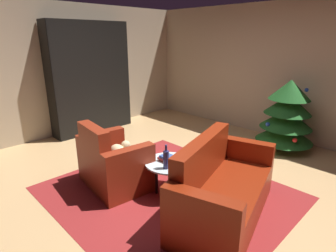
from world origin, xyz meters
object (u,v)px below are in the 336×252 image
object	(u,v)px
couch_red	(222,191)
decorated_tree	(287,115)
book_stack_on_table	(167,158)
coffee_table	(170,165)
bookshelf_unit	(95,80)
bottle_on_table	(166,159)
armchair_red	(113,164)

from	to	relation	value
couch_red	decorated_tree	xyz separation A→B (m)	(-0.35, 2.45, 0.33)
couch_red	book_stack_on_table	xyz separation A→B (m)	(-0.80, -0.07, 0.16)
couch_red	coffee_table	size ratio (longest dim) A/B	2.72
bookshelf_unit	bottle_on_table	xyz separation A→B (m)	(3.04, -0.87, -0.54)
couch_red	bottle_on_table	xyz separation A→B (m)	(-0.66, -0.23, 0.25)
bookshelf_unit	book_stack_on_table	xyz separation A→B (m)	(2.90, -0.71, -0.62)
book_stack_on_table	decorated_tree	size ratio (longest dim) A/B	0.17
bookshelf_unit	couch_red	bearing A→B (deg)	-9.78
couch_red	decorated_tree	size ratio (longest dim) A/B	1.40
couch_red	book_stack_on_table	distance (m)	0.82
armchair_red	decorated_tree	bearing A→B (deg)	70.20
bookshelf_unit	coffee_table	xyz separation A→B (m)	(2.95, -0.71, -0.70)
armchair_red	book_stack_on_table	bearing A→B (deg)	35.37
armchair_red	bottle_on_table	xyz separation A→B (m)	(0.75, 0.28, 0.24)
couch_red	armchair_red	bearing A→B (deg)	-160.35
armchair_red	decorated_tree	world-z (taller)	decorated_tree
coffee_table	decorated_tree	size ratio (longest dim) A/B	0.52
decorated_tree	bookshelf_unit	bearing A→B (deg)	-151.59
couch_red	decorated_tree	world-z (taller)	decorated_tree
couch_red	bottle_on_table	bearing A→B (deg)	-160.89
coffee_table	book_stack_on_table	bearing A→B (deg)	179.02
armchair_red	couch_red	distance (m)	1.50
bookshelf_unit	coffee_table	size ratio (longest dim) A/B	3.48
coffee_table	book_stack_on_table	xyz separation A→B (m)	(-0.06, 0.00, 0.08)
bottle_on_table	decorated_tree	bearing A→B (deg)	83.36
decorated_tree	armchair_red	bearing A→B (deg)	-109.80
armchair_red	decorated_tree	size ratio (longest dim) A/B	0.82
bookshelf_unit	decorated_tree	world-z (taller)	bookshelf_unit
coffee_table	decorated_tree	distance (m)	2.57
decorated_tree	bottle_on_table	bearing A→B (deg)	-96.64
armchair_red	coffee_table	world-z (taller)	armchair_red
bookshelf_unit	couch_red	world-z (taller)	bookshelf_unit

